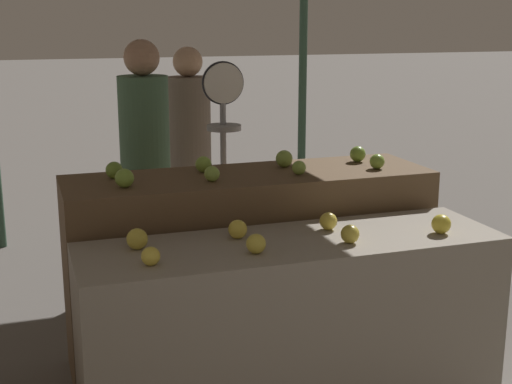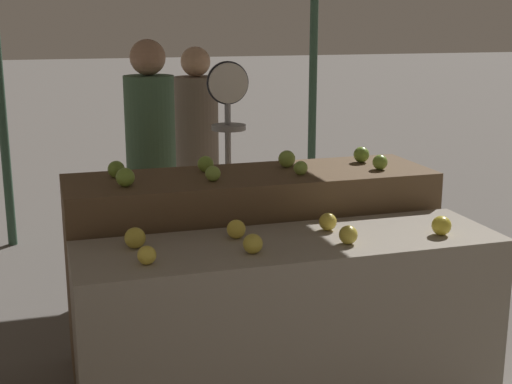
{
  "view_description": "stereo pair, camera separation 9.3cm",
  "coord_description": "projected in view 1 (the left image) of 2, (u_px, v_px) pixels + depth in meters",
  "views": [
    {
      "loc": [
        -1.08,
        -2.71,
        1.76
      ],
      "look_at": [
        -0.07,
        0.3,
        0.98
      ],
      "focal_mm": 50.0,
      "sensor_mm": 36.0,
      "label": 1
    },
    {
      "loc": [
        -0.99,
        -2.74,
        1.76
      ],
      "look_at": [
        -0.07,
        0.3,
        0.98
      ],
      "focal_mm": 50.0,
      "sensor_mm": 36.0,
      "label": 2
    }
  ],
  "objects": [
    {
      "name": "apple_front_4",
      "position": [
        137.0,
        239.0,
        2.93
      ],
      "size": [
        0.09,
        0.09,
        0.09
      ],
      "primitive_type": "sphere",
      "color": "gold",
      "rests_on": "display_counter_front"
    },
    {
      "name": "apple_back_5",
      "position": [
        203.0,
        164.0,
        3.59
      ],
      "size": [
        0.08,
        0.08,
        0.08
      ],
      "primitive_type": "sphere",
      "color": "#84AD3D",
      "rests_on": "display_counter_back"
    },
    {
      "name": "produce_scale",
      "position": [
        224.0,
        136.0,
        4.14
      ],
      "size": [
        0.25,
        0.2,
        1.52
      ],
      "color": "#99999E",
      "rests_on": "ground_plane"
    },
    {
      "name": "apple_front_1",
      "position": [
        256.0,
        244.0,
        2.88
      ],
      "size": [
        0.08,
        0.08,
        0.08
      ],
      "primitive_type": "sphere",
      "color": "gold",
      "rests_on": "display_counter_front"
    },
    {
      "name": "apple_back_2",
      "position": [
        299.0,
        168.0,
        3.53
      ],
      "size": [
        0.07,
        0.07,
        0.07
      ],
      "primitive_type": "sphere",
      "color": "#8EB247",
      "rests_on": "display_counter_back"
    },
    {
      "name": "apple_front_2",
      "position": [
        350.0,
        234.0,
        3.01
      ],
      "size": [
        0.08,
        0.08,
        0.08
      ],
      "primitive_type": "sphere",
      "color": "gold",
      "rests_on": "display_counter_front"
    },
    {
      "name": "apple_front_0",
      "position": [
        151.0,
        256.0,
        2.74
      ],
      "size": [
        0.07,
        0.07,
        0.07
      ],
      "primitive_type": "sphere",
      "color": "yellow",
      "rests_on": "display_counter_front"
    },
    {
      "name": "display_counter_front",
      "position": [
        292.0,
        330.0,
        3.15
      ],
      "size": [
        1.85,
        0.55,
        0.83
      ],
      "primitive_type": "cube",
      "color": "gray",
      "rests_on": "ground_plane"
    },
    {
      "name": "person_customer_left",
      "position": [
        189.0,
        141.0,
        5.04
      ],
      "size": [
        0.41,
        0.41,
        1.57
      ],
      "rotation": [
        0.0,
        0.0,
        2.68
      ],
      "color": "#2D2D38",
      "rests_on": "ground_plane"
    },
    {
      "name": "apple_front_6",
      "position": [
        328.0,
        221.0,
        3.2
      ],
      "size": [
        0.08,
        0.08,
        0.08
      ],
      "primitive_type": "sphere",
      "color": "yellow",
      "rests_on": "display_counter_front"
    },
    {
      "name": "apple_back_6",
      "position": [
        284.0,
        159.0,
        3.71
      ],
      "size": [
        0.09,
        0.09,
        0.09
      ],
      "primitive_type": "sphere",
      "color": "#8EB247",
      "rests_on": "display_counter_back"
    },
    {
      "name": "apple_front_5",
      "position": [
        238.0,
        229.0,
        3.07
      ],
      "size": [
        0.08,
        0.08,
        0.08
      ],
      "primitive_type": "sphere",
      "color": "yellow",
      "rests_on": "display_counter_front"
    },
    {
      "name": "apple_back_1",
      "position": [
        212.0,
        174.0,
        3.39
      ],
      "size": [
        0.07,
        0.07,
        0.07
      ],
      "primitive_type": "sphere",
      "color": "#8EB247",
      "rests_on": "display_counter_back"
    },
    {
      "name": "person_vendor_at_scale",
      "position": [
        145.0,
        152.0,
        4.37
      ],
      "size": [
        0.36,
        0.36,
        1.64
      ],
      "rotation": [
        0.0,
        0.0,
        2.93
      ],
      "color": "#2D2D38",
      "rests_on": "ground_plane"
    },
    {
      "name": "apple_front_3",
      "position": [
        441.0,
        224.0,
        3.14
      ],
      "size": [
        0.09,
        0.09,
        0.09
      ],
      "primitive_type": "sphere",
      "color": "gold",
      "rests_on": "display_counter_front"
    },
    {
      "name": "apple_back_3",
      "position": [
        377.0,
        162.0,
        3.67
      ],
      "size": [
        0.08,
        0.08,
        0.08
      ],
      "primitive_type": "sphere",
      "color": "#84AD3D",
      "rests_on": "display_counter_back"
    },
    {
      "name": "apple_back_4",
      "position": [
        114.0,
        170.0,
        3.45
      ],
      "size": [
        0.08,
        0.08,
        0.08
      ],
      "primitive_type": "sphere",
      "color": "#7AA338",
      "rests_on": "display_counter_back"
    },
    {
      "name": "display_counter_back",
      "position": [
        250.0,
        268.0,
        3.68
      ],
      "size": [
        1.85,
        0.55,
        1.0
      ],
      "primitive_type": "cube",
      "color": "brown",
      "rests_on": "ground_plane"
    },
    {
      "name": "apple_back_0",
      "position": [
        124.0,
        178.0,
        3.27
      ],
      "size": [
        0.09,
        0.09,
        0.09
      ],
      "primitive_type": "sphere",
      "color": "#84AD3D",
      "rests_on": "display_counter_back"
    },
    {
      "name": "apple_back_7",
      "position": [
        358.0,
        154.0,
        3.85
      ],
      "size": [
        0.09,
        0.09,
        0.09
      ],
      "primitive_type": "sphere",
      "color": "#7AA338",
      "rests_on": "display_counter_back"
    }
  ]
}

